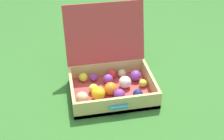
% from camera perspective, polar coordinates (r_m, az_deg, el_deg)
% --- Properties ---
extents(ground_plane, '(16.00, 16.00, 0.00)m').
position_cam_1_polar(ground_plane, '(2.06, 0.67, -3.06)').
color(ground_plane, '#336B28').
extents(open_suitcase, '(0.52, 0.53, 0.50)m').
position_cam_1_polar(open_suitcase, '(1.98, -0.36, -1.00)').
color(open_suitcase, '#B23838').
rests_on(open_suitcase, ground).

